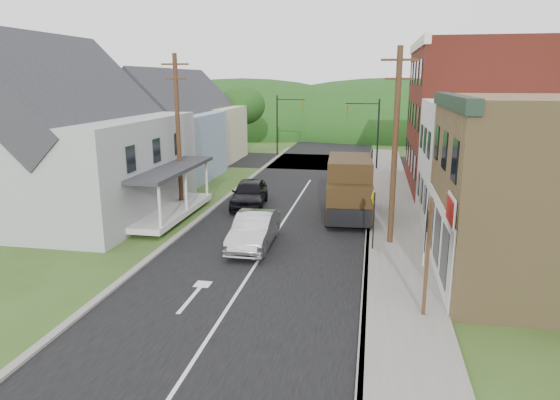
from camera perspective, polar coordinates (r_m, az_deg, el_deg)
The scene contains 25 objects.
ground at distance 21.31m, azimuth -2.66°, elevation -7.23°, with size 120.00×120.00×0.00m, color #2D4719.
road at distance 30.69m, azimuth 1.60°, elevation -0.66°, with size 9.00×90.00×0.02m, color black.
cross_road at distance 47.21m, azimuth 4.85°, elevation 4.37°, with size 60.00×9.00×0.02m, color black.
sidewalk_right at distance 28.41m, azimuth 12.80°, elevation -2.03°, with size 2.80×55.00×0.15m, color slate.
curb_right at distance 28.39m, azimuth 10.07°, elevation -1.91°, with size 0.20×55.00×0.15m, color slate.
curb_left at distance 29.86m, azimuth -7.86°, elevation -1.08°, with size 0.30×55.00×0.12m, color slate.
storefront_tan at distance 20.90m, azimuth 28.99°, elevation 0.63°, with size 8.00×8.00×7.00m, color olive.
storefront_white at distance 28.03m, azimuth 24.29°, elevation 3.54°, with size 8.00×7.00×6.50m, color silver.
storefront_red at distance 37.07m, azimuth 21.20°, elevation 8.75°, with size 8.00×12.00×10.00m, color maroon.
house_gray at distance 30.51m, azimuth -22.64°, elevation 6.30°, with size 10.20×12.24×8.35m.
house_blue at distance 39.77m, azimuth -12.71°, elevation 7.71°, with size 7.14×8.16×7.28m.
house_cream at distance 48.31m, azimuth -9.05°, elevation 8.87°, with size 7.14×8.16×7.28m.
utility_pole_right at distance 23.08m, azimuth 13.01°, elevation 6.00°, with size 1.60×0.26×9.00m.
utility_pole_left at distance 29.69m, azimuth -11.57°, elevation 7.72°, with size 1.60×0.26×9.00m.
traffic_signal_right at distance 43.04m, azimuth 10.23°, elevation 8.34°, with size 2.87×0.20×6.00m.
traffic_signal_left at distance 50.81m, azimuth 0.45°, elevation 9.34°, with size 2.87×0.20×6.00m.
tree_left_b at distance 38.19m, azimuth -24.20°, elevation 8.42°, with size 4.80×4.80×6.94m.
tree_left_c at distance 45.94m, azimuth -20.74°, elevation 10.74°, with size 5.80×5.80×8.41m.
tree_left_d at distance 53.21m, azimuth -4.33°, elevation 10.72°, with size 4.80×4.80×6.94m.
forested_ridge at distance 74.90m, azimuth 7.06°, elevation 7.75°, with size 90.00×30.00×16.00m, color #1A3710.
silver_sedan at distance 23.06m, azimuth -2.98°, elevation -3.52°, with size 1.67×4.78×1.58m, color #B7B7BC.
dark_sedan at distance 30.35m, azimuth -3.52°, elevation 0.75°, with size 1.95×4.84×1.65m, color black.
delivery_van at distance 28.07m, azimuth 7.93°, elevation 1.35°, with size 2.74×6.04×3.30m.
route_sign_cluster at distance 16.37m, azimuth 16.42°, elevation -4.44°, with size 0.35×2.21×3.88m.
warning_sign at distance 22.48m, azimuth 10.64°, elevation -1.20°, with size 0.23×0.74×2.77m.
Camera 1 is at (4.62, -19.37, 7.60)m, focal length 32.00 mm.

